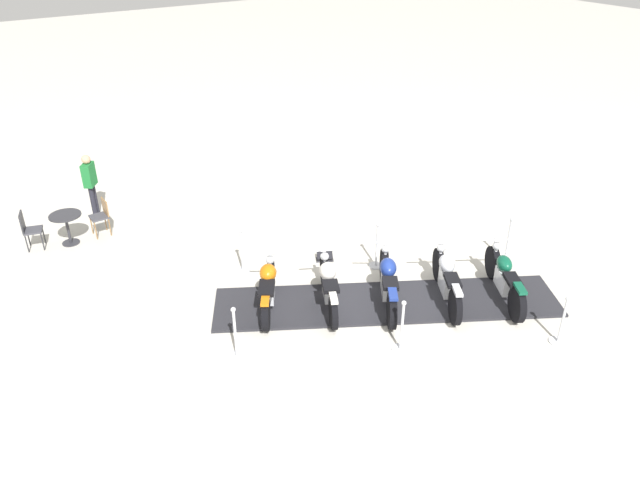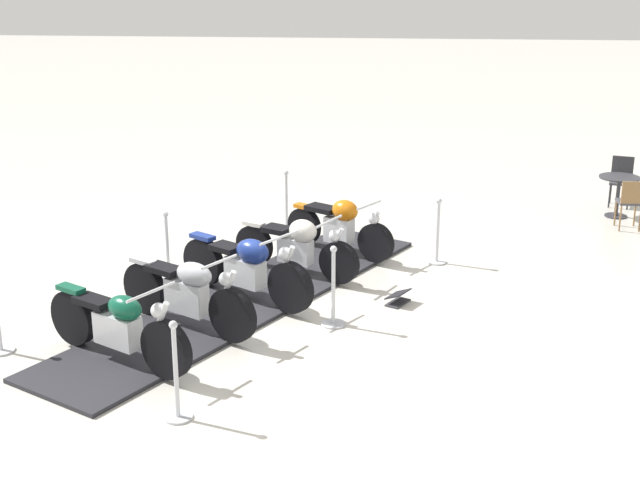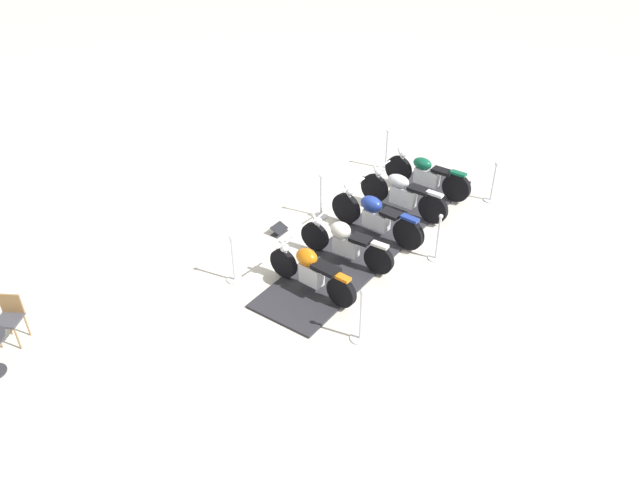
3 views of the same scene
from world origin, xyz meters
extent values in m
plane|color=beige|center=(0.00, 0.00, 0.00)|extent=(80.00, 80.00, 0.00)
cube|color=#28282D|center=(0.00, 0.00, 0.03)|extent=(4.67, 6.82, 0.05)
cylinder|color=black|center=(0.48, 2.49, 0.40)|extent=(0.67, 0.46, 0.70)
cylinder|color=black|center=(1.85, 1.69, 0.40)|extent=(0.67, 0.46, 0.70)
cube|color=silver|center=(1.16, 2.09, 0.44)|extent=(0.65, 0.51, 0.39)
ellipsoid|color=#0F5138|center=(1.03, 2.17, 0.76)|extent=(0.56, 0.49, 0.29)
cube|color=black|center=(1.50, 1.89, 0.71)|extent=(0.56, 0.48, 0.08)
cube|color=#0F5138|center=(1.85, 1.69, 0.78)|extent=(0.41, 0.33, 0.06)
cylinder|color=silver|center=(0.56, 2.44, 0.70)|extent=(0.33, 0.23, 0.59)
cylinder|color=silver|center=(0.64, 2.40, 1.05)|extent=(0.40, 0.65, 0.04)
sphere|color=silver|center=(0.55, 2.45, 0.85)|extent=(0.18, 0.18, 0.18)
cylinder|color=black|center=(-0.09, 1.45, 0.40)|extent=(0.66, 0.46, 0.70)
cylinder|color=black|center=(1.25, 0.64, 0.40)|extent=(0.66, 0.46, 0.70)
cube|color=silver|center=(0.58, 1.05, 0.46)|extent=(0.63, 0.49, 0.43)
ellipsoid|color=#B7BAC1|center=(0.45, 1.13, 0.80)|extent=(0.62, 0.54, 0.30)
cube|color=black|center=(0.91, 0.84, 0.76)|extent=(0.57, 0.49, 0.08)
cube|color=#B7BAC1|center=(1.25, 0.64, 0.79)|extent=(0.40, 0.32, 0.06)
cylinder|color=silver|center=(-0.01, 1.40, 0.70)|extent=(0.32, 0.23, 0.59)
cylinder|color=silver|center=(0.07, 1.35, 1.06)|extent=(0.35, 0.54, 0.04)
sphere|color=silver|center=(-0.01, 1.41, 0.86)|extent=(0.18, 0.18, 0.18)
cylinder|color=black|center=(-0.69, 0.46, 0.41)|extent=(0.66, 0.50, 0.71)
cylinder|color=black|center=(0.69, -0.46, 0.41)|extent=(0.66, 0.50, 0.71)
cube|color=silver|center=(0.00, 0.00, 0.44)|extent=(0.63, 0.53, 0.38)
ellipsoid|color=navy|center=(-0.12, 0.08, 0.77)|extent=(0.62, 0.57, 0.34)
cube|color=black|center=(0.30, -0.20, 0.72)|extent=(0.52, 0.49, 0.08)
cube|color=navy|center=(0.69, -0.46, 0.79)|extent=(0.41, 0.35, 0.06)
cylinder|color=silver|center=(-0.61, 0.40, 0.71)|extent=(0.32, 0.25, 0.59)
cylinder|color=silver|center=(-0.53, 0.35, 1.07)|extent=(0.45, 0.65, 0.04)
sphere|color=silver|center=(-0.61, 0.41, 0.87)|extent=(0.18, 0.18, 0.18)
cylinder|color=black|center=(-1.26, -0.70, 0.37)|extent=(0.61, 0.39, 0.63)
cylinder|color=black|center=(0.10, -1.39, 0.37)|extent=(0.61, 0.39, 0.63)
cube|color=silver|center=(-0.58, -1.05, 0.42)|extent=(0.57, 0.42, 0.38)
ellipsoid|color=silver|center=(-0.70, -0.98, 0.75)|extent=(0.54, 0.50, 0.34)
cube|color=black|center=(-0.28, -1.20, 0.70)|extent=(0.51, 0.46, 0.08)
cube|color=silver|center=(0.10, -1.39, 0.72)|extent=(0.37, 0.28, 0.06)
cylinder|color=silver|center=(-1.18, -0.74, 0.64)|extent=(0.32, 0.21, 0.53)
cylinder|color=silver|center=(-1.10, -0.78, 0.97)|extent=(0.34, 0.63, 0.04)
sphere|color=silver|center=(-1.19, -0.74, 0.77)|extent=(0.18, 0.18, 0.18)
cylinder|color=black|center=(-1.76, -1.70, 0.36)|extent=(0.59, 0.44, 0.61)
cylinder|color=black|center=(-0.56, -2.48, 0.36)|extent=(0.59, 0.44, 0.61)
cube|color=silver|center=(-1.16, -2.09, 0.43)|extent=(0.51, 0.44, 0.41)
ellipsoid|color=#D16B0F|center=(-1.26, -2.03, 0.78)|extent=(0.56, 0.52, 0.33)
cube|color=black|center=(-0.87, -2.28, 0.73)|extent=(0.60, 0.54, 0.08)
cube|color=#D16B0F|center=(-0.56, -2.48, 0.70)|extent=(0.37, 0.31, 0.06)
cylinder|color=silver|center=(-1.70, -1.74, 0.62)|extent=(0.27, 0.21, 0.53)
cylinder|color=silver|center=(-1.64, -1.78, 0.94)|extent=(0.37, 0.54, 0.04)
sphere|color=silver|center=(-1.73, -1.73, 0.74)|extent=(0.18, 0.18, 0.18)
cylinder|color=silver|center=(-0.16, -3.31, 0.01)|extent=(0.35, 0.35, 0.03)
cylinder|color=silver|center=(-0.16, -3.31, 0.52)|extent=(0.05, 0.05, 0.99)
sphere|color=silver|center=(-0.16, -3.31, 1.05)|extent=(0.09, 0.09, 0.09)
cylinder|color=silver|center=(2.72, 1.88, 0.01)|extent=(0.33, 0.33, 0.03)
cylinder|color=silver|center=(2.72, 1.88, 0.48)|extent=(0.05, 0.05, 0.92)
sphere|color=silver|center=(2.72, 1.88, 0.98)|extent=(0.09, 0.09, 0.09)
cylinder|color=silver|center=(1.28, -0.71, 0.01)|extent=(0.32, 0.32, 0.03)
cylinder|color=silver|center=(1.28, -0.71, 0.51)|extent=(0.05, 0.05, 0.98)
sphere|color=silver|center=(1.28, -0.71, 1.04)|extent=(0.09, 0.09, 0.09)
cylinder|color=silver|center=(-1.28, 0.71, 0.01)|extent=(0.33, 0.33, 0.03)
cylinder|color=silver|center=(-1.28, 0.71, 0.52)|extent=(0.05, 0.05, 0.99)
sphere|color=silver|center=(-1.28, 0.71, 1.05)|extent=(0.09, 0.09, 0.09)
cylinder|color=silver|center=(-2.72, -1.88, 0.01)|extent=(0.31, 0.31, 0.03)
cylinder|color=silver|center=(-2.72, -1.88, 0.50)|extent=(0.05, 0.05, 0.95)
sphere|color=silver|center=(-2.72, -1.88, 1.01)|extent=(0.09, 0.09, 0.09)
cylinder|color=silver|center=(0.16, 3.31, 0.01)|extent=(0.31, 0.31, 0.03)
cylinder|color=silver|center=(0.16, 3.31, 0.53)|extent=(0.05, 0.05, 1.00)
sphere|color=silver|center=(0.16, 3.31, 1.07)|extent=(0.09, 0.09, 0.09)
cube|color=#333338|center=(-2.12, -0.11, 0.01)|extent=(0.37, 0.44, 0.02)
cube|color=black|center=(-2.12, -0.11, 0.14)|extent=(0.39, 0.43, 0.11)
cylinder|color=olive|center=(-5.97, -4.18, 0.23)|extent=(0.03, 0.03, 0.47)
cylinder|color=olive|center=(-5.97, -3.84, 0.23)|extent=(0.03, 0.03, 0.47)
cylinder|color=olive|center=(-6.31, -3.84, 0.23)|extent=(0.03, 0.03, 0.47)
cube|color=#3F3F47|center=(-6.14, -4.01, 0.49)|extent=(0.41, 0.41, 0.04)
cube|color=olive|center=(-6.14, -3.82, 0.71)|extent=(0.40, 0.04, 0.39)
camera|label=1|loc=(7.81, -6.75, 7.20)|focal=34.29mm
camera|label=2|loc=(-2.06, 11.44, 4.67)|focal=49.91mm
camera|label=3|loc=(-0.01, -11.27, 7.41)|focal=34.24mm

